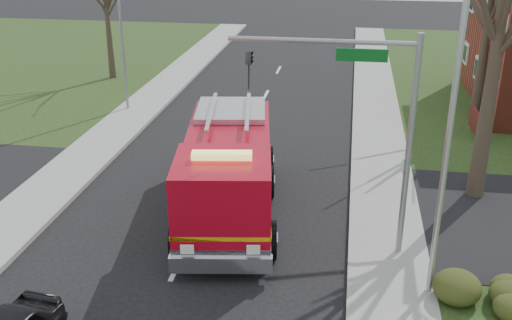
# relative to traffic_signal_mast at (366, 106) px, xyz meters

# --- Properties ---
(ground) EXTENTS (120.00, 120.00, 0.00)m
(ground) POSITION_rel_traffic_signal_mast_xyz_m (-5.21, -1.50, -4.71)
(ground) COLOR black
(ground) RESTS_ON ground
(sidewalk_right) EXTENTS (2.40, 80.00, 0.15)m
(sidewalk_right) POSITION_rel_traffic_signal_mast_xyz_m (0.99, -1.50, -4.63)
(sidewalk_right) COLOR gray
(sidewalk_right) RESTS_ON ground
(health_center_sign) EXTENTS (0.12, 2.00, 1.40)m
(health_center_sign) POSITION_rel_traffic_signal_mast_xyz_m (5.29, 11.00, -3.83)
(health_center_sign) COLOR #561714
(health_center_sign) RESTS_ON ground
(hedge_corner) EXTENTS (2.80, 2.00, 0.90)m
(hedge_corner) POSITION_rel_traffic_signal_mast_xyz_m (3.79, -2.50, -4.13)
(hedge_corner) COLOR #2F3814
(hedge_corner) RESTS_ON lawn_right
(traffic_signal_mast) EXTENTS (5.29, 0.18, 6.80)m
(traffic_signal_mast) POSITION_rel_traffic_signal_mast_xyz_m (0.00, 0.00, 0.00)
(traffic_signal_mast) COLOR gray
(traffic_signal_mast) RESTS_ON ground
(streetlight_pole) EXTENTS (1.48, 0.16, 8.40)m
(streetlight_pole) POSITION_rel_traffic_signal_mast_xyz_m (1.93, -2.00, -0.16)
(streetlight_pole) COLOR #B7BABF
(streetlight_pole) RESTS_ON ground
(utility_pole_far) EXTENTS (0.14, 0.14, 7.00)m
(utility_pole_far) POSITION_rel_traffic_signal_mast_xyz_m (-12.01, 12.50, -1.21)
(utility_pole_far) COLOR gray
(utility_pole_far) RESTS_ON ground
(fire_engine) EXTENTS (4.26, 8.78, 3.40)m
(fire_engine) POSITION_rel_traffic_signal_mast_xyz_m (-4.38, 1.78, -3.17)
(fire_engine) COLOR #A80719
(fire_engine) RESTS_ON ground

